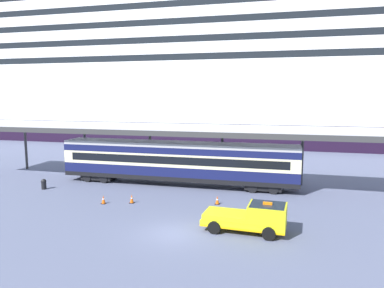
{
  "coord_description": "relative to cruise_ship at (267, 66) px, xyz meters",
  "views": [
    {
      "loc": [
        6.38,
        -20.51,
        8.55
      ],
      "look_at": [
        -1.0,
        8.28,
        4.5
      ],
      "focal_mm": 33.74,
      "sensor_mm": 36.0,
      "label": 1
    }
  ],
  "objects": [
    {
      "name": "ground_plane",
      "position": [
        -2.83,
        -49.32,
        -13.83
      ],
      "size": [
        400.0,
        400.0,
        0.0
      ],
      "primitive_type": "plane",
      "color": "slate"
    },
    {
      "name": "cruise_ship",
      "position": [
        0.0,
        0.0,
        0.0
      ],
      "size": [
        147.17,
        25.54,
        40.22
      ],
      "color": "black",
      "rests_on": "ground"
    },
    {
      "name": "platform_canopy",
      "position": [
        -6.18,
        -37.07,
        -8.44
      ],
      "size": [
        45.88,
        5.38,
        5.64
      ],
      "color": "silver",
      "rests_on": "ground"
    },
    {
      "name": "train_carriage",
      "position": [
        -6.18,
        -37.49,
        -11.52
      ],
      "size": [
        22.52,
        2.81,
        4.11
      ],
      "color": "black",
      "rests_on": "ground"
    },
    {
      "name": "service_truck",
      "position": [
        1.8,
        -47.86,
        -12.84
      ],
      "size": [
        5.31,
        2.49,
        2.02
      ],
      "color": "yellow",
      "rests_on": "ground"
    },
    {
      "name": "traffic_cone_near",
      "position": [
        -8.02,
        -44.05,
        -13.48
      ],
      "size": [
        0.36,
        0.36,
        0.71
      ],
      "color": "black",
      "rests_on": "ground"
    },
    {
      "name": "traffic_cone_mid",
      "position": [
        -1.36,
        -42.67,
        -13.49
      ],
      "size": [
        0.36,
        0.36,
        0.68
      ],
      "color": "black",
      "rests_on": "ground"
    },
    {
      "name": "traffic_cone_far",
      "position": [
        -10.12,
        -44.77,
        -13.49
      ],
      "size": [
        0.36,
        0.36,
        0.68
      ],
      "color": "black",
      "rests_on": "ground"
    },
    {
      "name": "quay_bollard",
      "position": [
        -17.56,
        -42.08,
        -13.31
      ],
      "size": [
        0.48,
        0.48,
        0.96
      ],
      "color": "black",
      "rests_on": "ground"
    }
  ]
}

